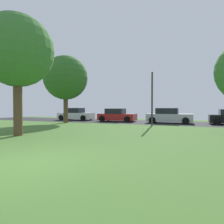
# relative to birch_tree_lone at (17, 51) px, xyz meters

# --- Properties ---
(ground_plane) EXTENTS (44.00, 44.00, 0.00)m
(ground_plane) POSITION_rel_birch_tree_lone_xyz_m (4.63, -3.68, -4.58)
(ground_plane) COLOR #47702D
(road_strip) EXTENTS (44.00, 6.40, 0.01)m
(road_strip) POSITION_rel_birch_tree_lone_xyz_m (4.63, 12.32, -4.58)
(road_strip) COLOR #28282B
(road_strip) RESTS_ON ground_plane
(birch_tree_lone) EXTENTS (3.91, 3.91, 6.57)m
(birch_tree_lone) POSITION_rel_birch_tree_lone_xyz_m (0.00, 0.00, 0.00)
(birch_tree_lone) COLOR brown
(birch_tree_lone) RESTS_ON ground_plane
(oak_tree_right) EXTENTS (4.41, 4.41, 6.74)m
(oak_tree_right) POSITION_rel_birch_tree_lone_xyz_m (-3.00, 8.52, -0.07)
(oak_tree_right) COLOR brown
(oak_tree_right) RESTS_ON ground_plane
(parked_car_white) EXTENTS (4.44, 1.95, 1.48)m
(parked_car_white) POSITION_rel_birch_tree_lone_xyz_m (-4.52, 12.63, -3.91)
(parked_car_white) COLOR white
(parked_car_white) RESTS_ON ground_plane
(parked_car_red) EXTENTS (4.11, 1.99, 1.43)m
(parked_car_red) POSITION_rel_birch_tree_lone_xyz_m (1.09, 12.24, -3.93)
(parked_car_red) COLOR #B21E1E
(parked_car_red) RESTS_ON ground_plane
(parked_car_silver) EXTENTS (4.33, 2.01, 1.48)m
(parked_car_silver) POSITION_rel_birch_tree_lone_xyz_m (6.69, 11.98, -3.91)
(parked_car_silver) COLOR #B7B7BC
(parked_car_silver) RESTS_ON ground_plane
(street_lamp_post) EXTENTS (0.14, 0.14, 4.50)m
(street_lamp_post) POSITION_rel_birch_tree_lone_xyz_m (5.69, 8.52, -2.33)
(street_lamp_post) COLOR #2D2D33
(street_lamp_post) RESTS_ON ground_plane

